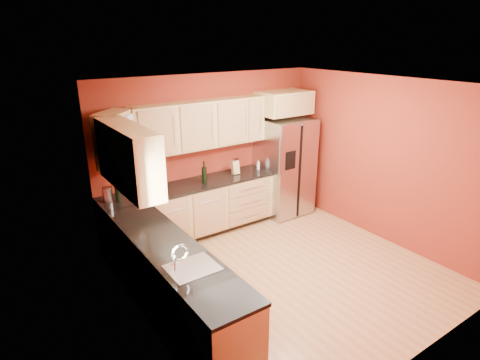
# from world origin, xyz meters

# --- Properties ---
(floor) EXTENTS (4.00, 4.00, 0.00)m
(floor) POSITION_xyz_m (0.00, 0.00, 0.00)
(floor) COLOR #AE7243
(floor) RESTS_ON ground
(ceiling) EXTENTS (4.00, 4.00, 0.00)m
(ceiling) POSITION_xyz_m (0.00, 0.00, 2.60)
(ceiling) COLOR white
(ceiling) RESTS_ON wall_back
(wall_back) EXTENTS (4.00, 0.04, 2.60)m
(wall_back) POSITION_xyz_m (0.00, 2.00, 1.30)
(wall_back) COLOR maroon
(wall_back) RESTS_ON floor
(wall_front) EXTENTS (4.00, 0.04, 2.60)m
(wall_front) POSITION_xyz_m (0.00, -2.00, 1.30)
(wall_front) COLOR maroon
(wall_front) RESTS_ON floor
(wall_left) EXTENTS (0.04, 4.00, 2.60)m
(wall_left) POSITION_xyz_m (-2.00, 0.00, 1.30)
(wall_left) COLOR maroon
(wall_left) RESTS_ON floor
(wall_right) EXTENTS (0.04, 4.00, 2.60)m
(wall_right) POSITION_xyz_m (2.00, 0.00, 1.30)
(wall_right) COLOR maroon
(wall_right) RESTS_ON floor
(base_cabinets_back) EXTENTS (2.90, 0.60, 0.88)m
(base_cabinets_back) POSITION_xyz_m (-0.55, 1.70, 0.44)
(base_cabinets_back) COLOR tan
(base_cabinets_back) RESTS_ON floor
(base_cabinets_left) EXTENTS (0.60, 2.80, 0.88)m
(base_cabinets_left) POSITION_xyz_m (-1.70, 0.00, 0.44)
(base_cabinets_left) COLOR tan
(base_cabinets_left) RESTS_ON floor
(countertop_back) EXTENTS (2.90, 0.62, 0.04)m
(countertop_back) POSITION_xyz_m (-0.55, 1.69, 0.90)
(countertop_back) COLOR black
(countertop_back) RESTS_ON base_cabinets_back
(countertop_left) EXTENTS (0.62, 2.80, 0.04)m
(countertop_left) POSITION_xyz_m (-1.69, 0.00, 0.90)
(countertop_left) COLOR black
(countertop_left) RESTS_ON base_cabinets_left
(upper_cabinets_back) EXTENTS (2.30, 0.33, 0.75)m
(upper_cabinets_back) POSITION_xyz_m (-0.25, 1.83, 1.83)
(upper_cabinets_back) COLOR tan
(upper_cabinets_back) RESTS_ON wall_back
(upper_cabinets_left) EXTENTS (0.33, 1.35, 0.75)m
(upper_cabinets_left) POSITION_xyz_m (-1.83, 0.72, 1.83)
(upper_cabinets_left) COLOR tan
(upper_cabinets_left) RESTS_ON wall_left
(corner_upper_cabinet) EXTENTS (0.67, 0.67, 0.75)m
(corner_upper_cabinet) POSITION_xyz_m (-1.67, 1.67, 1.83)
(corner_upper_cabinet) COLOR tan
(corner_upper_cabinet) RESTS_ON wall_back
(over_fridge_cabinet) EXTENTS (0.92, 0.60, 0.40)m
(over_fridge_cabinet) POSITION_xyz_m (1.35, 1.70, 2.05)
(over_fridge_cabinet) COLOR tan
(over_fridge_cabinet) RESTS_ON wall_back
(refrigerator) EXTENTS (0.90, 0.75, 1.78)m
(refrigerator) POSITION_xyz_m (1.35, 1.62, 0.89)
(refrigerator) COLOR #AEAEB3
(refrigerator) RESTS_ON floor
(window) EXTENTS (0.03, 0.90, 1.00)m
(window) POSITION_xyz_m (-1.98, -0.50, 1.55)
(window) COLOR white
(window) RESTS_ON wall_left
(sink_faucet) EXTENTS (0.50, 0.42, 0.30)m
(sink_faucet) POSITION_xyz_m (-1.69, -0.50, 1.07)
(sink_faucet) COLOR silver
(sink_faucet) RESTS_ON countertop_left
(canister_left) EXTENTS (0.14, 0.14, 0.20)m
(canister_left) POSITION_xyz_m (-1.03, 1.73, 1.02)
(canister_left) COLOR #AEAEB3
(canister_left) RESTS_ON countertop_back
(canister_right) EXTENTS (0.14, 0.14, 0.22)m
(canister_right) POSITION_xyz_m (-1.85, 1.73, 1.03)
(canister_right) COLOR #AEAEB3
(canister_right) RESTS_ON countertop_back
(wine_bottle_a) EXTENTS (0.08, 0.08, 0.35)m
(wine_bottle_a) POSITION_xyz_m (-1.72, 1.67, 1.09)
(wine_bottle_a) COLOR black
(wine_bottle_a) RESTS_ON countertop_back
(wine_bottle_b) EXTENTS (0.09, 0.09, 0.36)m
(wine_bottle_b) POSITION_xyz_m (-0.33, 1.63, 1.10)
(wine_bottle_b) COLOR black
(wine_bottle_b) RESTS_ON countertop_back
(knife_block) EXTENTS (0.13, 0.12, 0.23)m
(knife_block) POSITION_xyz_m (0.34, 1.73, 1.03)
(knife_block) COLOR tan
(knife_block) RESTS_ON countertop_back
(soap_dispenser) EXTENTS (0.07, 0.07, 0.17)m
(soap_dispenser) POSITION_xyz_m (0.80, 1.69, 1.00)
(soap_dispenser) COLOR silver
(soap_dispenser) RESTS_ON countertop_back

